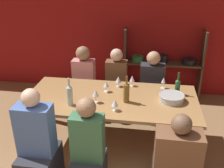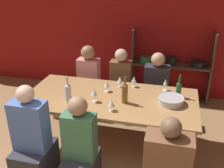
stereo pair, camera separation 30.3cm
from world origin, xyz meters
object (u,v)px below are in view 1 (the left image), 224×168
shelf_unit (162,75)px  wine_glass_red_b (118,80)px  wine_glass_white_a (164,81)px  wine_bottle_green (126,92)px  wine_glass_empty_a (132,79)px  wine_glass_empty_b (96,93)px  person_far_c (116,91)px  dining_table (111,103)px  wine_glass_red_c (106,85)px  person_near_a (89,158)px  mixing_bowl (172,97)px  person_near_b (39,153)px  person_far_a (85,89)px  wine_bottle_dark (178,86)px  wine_glass_red_a (115,103)px  person_far_b (151,94)px  wine_bottle_amber (70,95)px

shelf_unit → wine_glass_red_b: bearing=-117.1°
wine_glass_white_a → wine_bottle_green: bearing=-134.3°
wine_bottle_green → wine_glass_empty_a: size_ratio=2.25×
wine_glass_empty_b → person_far_c: size_ratio=0.16×
dining_table → wine_glass_red_c: bearing=119.3°
dining_table → person_near_a: (-0.11, -0.86, -0.23)m
mixing_bowl → person_near_b: (-1.47, -0.90, -0.35)m
wine_bottle_green → person_far_a: size_ratio=0.30×
wine_bottle_green → wine_bottle_dark: wine_bottle_green is taller
wine_glass_red_c → person_far_c: person_far_c is taller
wine_glass_red_a → person_near_b: 1.03m
person_near_b → person_far_b: 2.11m
wine_glass_empty_a → person_far_b: (0.29, 0.44, -0.44)m
wine_glass_white_a → wine_glass_red_c: bearing=-163.4°
wine_glass_empty_a → mixing_bowl: bearing=-35.2°
mixing_bowl → wine_glass_red_a: (-0.69, -0.35, 0.05)m
shelf_unit → mixing_bowl: bearing=-87.9°
mixing_bowl → wine_glass_red_a: wine_glass_red_a is taller
shelf_unit → dining_table: (-0.73, -1.67, 0.23)m
wine_bottle_amber → wine_glass_empty_b: (0.30, 0.11, -0.01)m
wine_bottle_green → wine_bottle_dark: size_ratio=1.13×
dining_table → person_far_b: 1.03m
wine_bottle_amber → wine_glass_empty_b: wine_bottle_amber is taller
wine_bottle_green → person_far_a: bearing=131.2°
wine_bottle_green → wine_bottle_amber: wine_bottle_amber is taller
wine_bottle_amber → person_far_b: bearing=47.9°
wine_glass_red_b → person_near_a: size_ratio=0.13×
wine_bottle_green → person_near_b: (-0.89, -0.78, -0.44)m
wine_bottle_dark → wine_glass_empty_a: bearing=164.3°
shelf_unit → wine_glass_empty_b: (-0.90, -1.84, 0.45)m
wine_bottle_dark → person_far_b: person_far_b is taller
wine_glass_red_a → person_far_c: bearing=96.7°
wine_glass_empty_a → person_far_a: (-0.82, 0.40, -0.41)m
person_near_b → wine_glass_red_b: bearing=59.3°
wine_bottle_dark → person_far_a: 1.61m
shelf_unit → wine_glass_empty_b: size_ratio=7.99×
wine_glass_red_a → wine_glass_red_b: wine_glass_red_b is taller
wine_bottle_green → wine_bottle_amber: (-0.69, -0.18, 0.00)m
wine_glass_red_a → wine_glass_empty_b: (-0.27, 0.17, 0.03)m
person_near_b → wine_bottle_green: bearing=41.3°
dining_table → wine_bottle_amber: (-0.47, -0.28, 0.22)m
wine_glass_empty_a → person_near_a: person_near_a is taller
dining_table → wine_glass_empty_a: 0.51m
wine_glass_empty_a → wine_glass_red_a: bearing=-101.5°
wine_glass_white_a → dining_table: bearing=-150.3°
wine_glass_red_c → wine_bottle_amber: bearing=-131.2°
wine_bottle_dark → person_far_c: (-0.91, 0.62, -0.44)m
shelf_unit → wine_glass_empty_a: (-0.48, -1.27, 0.43)m
dining_table → person_near_a: person_near_a is taller
wine_bottle_dark → wine_glass_red_c: wine_bottle_dark is taller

